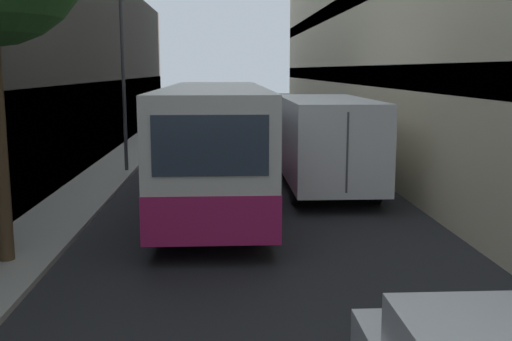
# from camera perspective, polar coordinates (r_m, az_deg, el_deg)

# --- Properties ---
(ground_plane) EXTENTS (150.00, 150.00, 0.00)m
(ground_plane) POSITION_cam_1_polar(r_m,az_deg,el_deg) (16.27, -0.79, -2.89)
(ground_plane) COLOR #232326
(sidewalk_left) EXTENTS (1.68, 60.00, 0.10)m
(sidewalk_left) POSITION_cam_1_polar(r_m,az_deg,el_deg) (16.73, -16.71, -2.77)
(sidewalk_left) COLOR #9E998E
(sidewalk_left) RESTS_ON ground_plane
(bus) EXTENTS (2.51, 11.09, 3.08)m
(bus) POSITION_cam_1_polar(r_m,az_deg,el_deg) (15.89, -3.88, 2.77)
(bus) COLOR silver
(bus) RESTS_ON ground_plane
(box_truck) EXTENTS (2.36, 8.52, 2.70)m
(box_truck) POSITION_cam_1_polar(r_m,az_deg,el_deg) (18.48, 6.11, 3.29)
(box_truck) COLOR silver
(box_truck) RESTS_ON ground_plane
(panel_van) EXTENTS (1.95, 4.58, 1.94)m
(panel_van) POSITION_cam_1_polar(r_m,az_deg,el_deg) (29.73, -6.26, 4.84)
(panel_van) COLOR #BCBCC1
(panel_van) RESTS_ON ground_plane
(street_lamp) EXTENTS (0.36, 0.80, 6.28)m
(street_lamp) POSITION_cam_1_polar(r_m,az_deg,el_deg) (20.81, -12.65, 12.11)
(street_lamp) COLOR #38383D
(street_lamp) RESTS_ON sidewalk_left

